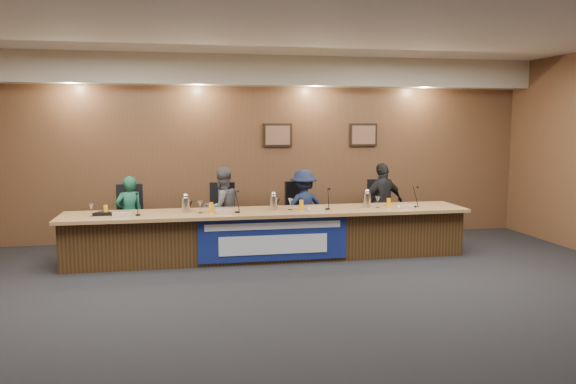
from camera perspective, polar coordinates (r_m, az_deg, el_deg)
name	(u,v)px	position (r m, az deg, el deg)	size (l,w,h in m)	color
floor	(302,308)	(6.43, 1.42, -11.70)	(10.00, 10.00, 0.00)	black
ceiling	(303,14)	(6.20, 1.52, 17.59)	(10.00, 8.00, 0.04)	silver
wall_back	(255,149)	(10.05, -3.34, 4.35)	(10.00, 0.04, 3.20)	brown
soffit	(257,71)	(9.83, -3.21, 12.17)	(10.00, 0.50, 0.50)	beige
dais_body	(269,236)	(8.62, -1.92, -4.45)	(6.00, 0.80, 0.70)	#422B14
dais_top	(270,212)	(8.51, -1.88, -2.04)	(6.10, 0.95, 0.05)	#A27545
banner	(274,239)	(8.22, -1.48, -4.81)	(2.20, 0.02, 0.65)	navy
banner_text_upper	(274,226)	(8.16, -1.47, -3.46)	(2.00, 0.01, 0.10)	silver
banner_text_lower	(274,245)	(8.22, -1.46, -5.38)	(1.60, 0.01, 0.28)	silver
wall_photo_left	(278,135)	(10.07, -1.06, 5.79)	(0.52, 0.04, 0.42)	black
wall_photo_right	(363,135)	(10.45, 7.66, 5.77)	(0.52, 0.04, 0.42)	black
panelist_a	(129,215)	(9.25, -15.83, -2.26)	(0.45, 0.30, 1.23)	#17553C
panelist_b	(222,209)	(9.22, -6.71, -1.69)	(0.66, 0.51, 1.35)	#535258
panelist_c	(303,208)	(9.41, 1.58, -1.64)	(0.84, 0.48, 1.30)	#131C37
panelist_d	(383,203)	(9.80, 9.59, -1.12)	(0.82, 0.34, 1.39)	black
office_chair_a	(130,222)	(9.37, -15.75, -2.99)	(0.48, 0.48, 0.08)	black
office_chair_b	(222,219)	(9.35, -6.73, -2.79)	(0.48, 0.48, 0.08)	black
office_chair_c	(302,217)	(9.54, 1.45, -2.55)	(0.48, 0.48, 0.08)	black
office_chair_d	(380,215)	(9.92, 9.36, -2.27)	(0.48, 0.48, 0.08)	black
nameplate_a	(121,214)	(8.20, -16.61, -2.18)	(0.24, 0.06, 0.09)	white
microphone_a	(138,215)	(8.30, -15.00, -2.26)	(0.07, 0.07, 0.02)	black
juice_glass_a	(106,210)	(8.44, -18.03, -1.77)	(0.06, 0.06, 0.15)	#FDAD05
water_glass_a	(92,210)	(8.41, -19.30, -1.75)	(0.08, 0.08, 0.18)	silver
nameplate_b	(225,211)	(8.19, -6.41, -1.94)	(0.24, 0.06, 0.09)	white
microphone_b	(237,212)	(8.31, -5.17, -2.04)	(0.07, 0.07, 0.02)	black
juice_glass_b	(211,207)	(8.37, -7.80, -1.56)	(0.06, 0.06, 0.15)	#FDAD05
water_glass_b	(200,207)	(8.32, -8.93, -1.53)	(0.08, 0.08, 0.18)	silver
nameplate_c	(317,208)	(8.40, 2.96, -1.68)	(0.24, 0.06, 0.09)	white
microphone_c	(328,209)	(8.61, 4.05, -1.72)	(0.07, 0.07, 0.02)	black
juice_glass_c	(301,205)	(8.56, 1.37, -1.31)	(0.06, 0.06, 0.15)	#FDAD05
water_glass_c	(290,204)	(8.52, 0.22, -1.25)	(0.08, 0.08, 0.18)	silver
nameplate_d	(407,206)	(8.81, 11.98, -1.42)	(0.24, 0.06, 0.09)	white
microphone_d	(414,207)	(9.04, 12.72, -1.45)	(0.07, 0.07, 0.02)	black
juice_glass_d	(389,203)	(8.90, 10.19, -1.10)	(0.06, 0.06, 0.15)	#FDAD05
water_glass_d	(378,202)	(8.83, 9.09, -1.04)	(0.08, 0.08, 0.18)	silver
carafe_left	(186,205)	(8.44, -10.35, -1.31)	(0.12, 0.12, 0.22)	silver
carafe_mid	(274,203)	(8.54, -1.48, -1.10)	(0.12, 0.12, 0.22)	silver
carafe_right	(367,200)	(8.87, 8.02, -0.83)	(0.12, 0.12, 0.23)	silver
speakerphone	(103,214)	(8.47, -18.26, -2.09)	(0.32, 0.32, 0.05)	black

